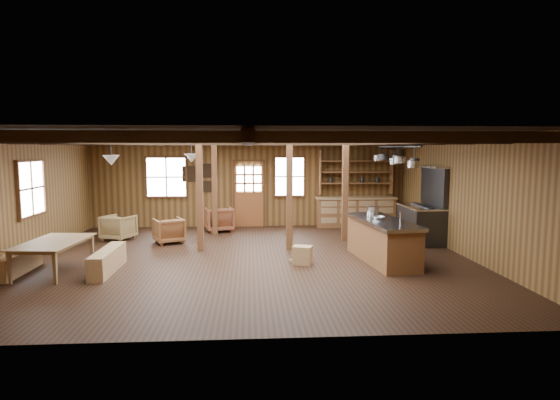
{
  "coord_description": "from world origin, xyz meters",
  "views": [
    {
      "loc": [
        0.02,
        -10.46,
        2.52
      ],
      "look_at": [
        0.72,
        0.33,
        1.31
      ],
      "focal_mm": 30.0,
      "sensor_mm": 36.0,
      "label": 1
    }
  ],
  "objects_px": {
    "armchair_b": "(219,219)",
    "armchair_c": "(119,227)",
    "armchair_a": "(169,231)",
    "kitchen_island": "(382,240)",
    "dining_table": "(56,257)",
    "commercial_range": "(423,218)"
  },
  "relations": [
    {
      "from": "armchair_b",
      "to": "kitchen_island",
      "type": "bearing_deg",
      "value": 119.72
    },
    {
      "from": "commercial_range",
      "to": "armchair_c",
      "type": "relative_size",
      "value": 2.7
    },
    {
      "from": "armchair_b",
      "to": "armchair_c",
      "type": "xyz_separation_m",
      "value": [
        -2.68,
        -1.13,
        -0.02
      ]
    },
    {
      "from": "commercial_range",
      "to": "armchair_c",
      "type": "height_order",
      "value": "commercial_range"
    },
    {
      "from": "dining_table",
      "to": "armchair_a",
      "type": "distance_m",
      "value": 3.37
    },
    {
      "from": "commercial_range",
      "to": "dining_table",
      "type": "xyz_separation_m",
      "value": [
        -8.55,
        -2.56,
        -0.33
      ]
    },
    {
      "from": "kitchen_island",
      "to": "armchair_c",
      "type": "height_order",
      "value": "kitchen_island"
    },
    {
      "from": "armchair_b",
      "to": "armchair_c",
      "type": "height_order",
      "value": "armchair_b"
    },
    {
      "from": "dining_table",
      "to": "armchair_c",
      "type": "distance_m",
      "value": 3.41
    },
    {
      "from": "armchair_b",
      "to": "armchair_c",
      "type": "distance_m",
      "value": 2.91
    },
    {
      "from": "armchair_a",
      "to": "armchair_b",
      "type": "height_order",
      "value": "armchair_b"
    },
    {
      "from": "dining_table",
      "to": "kitchen_island",
      "type": "bearing_deg",
      "value": -81.42
    },
    {
      "from": "kitchen_island",
      "to": "armchair_b",
      "type": "xyz_separation_m",
      "value": [
        -3.86,
        4.01,
        -0.11
      ]
    },
    {
      "from": "armchair_c",
      "to": "dining_table",
      "type": "bearing_deg",
      "value": 107.35
    },
    {
      "from": "kitchen_island",
      "to": "dining_table",
      "type": "height_order",
      "value": "kitchen_island"
    },
    {
      "from": "commercial_range",
      "to": "armchair_a",
      "type": "relative_size",
      "value": 2.8
    },
    {
      "from": "armchair_b",
      "to": "armchair_c",
      "type": "relative_size",
      "value": 1.06
    },
    {
      "from": "dining_table",
      "to": "armchair_b",
      "type": "relative_size",
      "value": 2.29
    },
    {
      "from": "dining_table",
      "to": "armchair_b",
      "type": "bearing_deg",
      "value": -29.18
    },
    {
      "from": "armchair_a",
      "to": "armchair_c",
      "type": "xyz_separation_m",
      "value": [
        -1.45,
        0.53,
        0.01
      ]
    },
    {
      "from": "dining_table",
      "to": "armchair_b",
      "type": "height_order",
      "value": "armchair_b"
    },
    {
      "from": "armchair_c",
      "to": "kitchen_island",
      "type": "bearing_deg",
      "value": 178.86
    }
  ]
}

